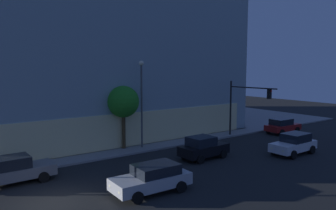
{
  "coord_description": "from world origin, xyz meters",
  "views": [
    {
      "loc": [
        -4.87,
        -17.0,
        7.1
      ],
      "look_at": [
        9.53,
        2.88,
        4.31
      ],
      "focal_mm": 35.14,
      "sensor_mm": 36.0,
      "label": 1
    }
  ],
  "objects_px": {
    "modern_building": "(72,55)",
    "car_red": "(282,126)",
    "traffic_light_far_corner": "(245,100)",
    "car_silver": "(152,178)",
    "car_grey": "(14,170)",
    "sidewalk_tree": "(123,102)",
    "car_black": "(203,147)",
    "street_lamp_sidewalk": "(142,93)",
    "car_white": "(294,144)"
  },
  "relations": [
    {
      "from": "modern_building",
      "to": "car_red",
      "type": "bearing_deg",
      "value": -47.49
    },
    {
      "from": "traffic_light_far_corner",
      "to": "car_silver",
      "type": "relative_size",
      "value": 1.22
    },
    {
      "from": "car_grey",
      "to": "sidewalk_tree",
      "type": "bearing_deg",
      "value": 19.66
    },
    {
      "from": "car_grey",
      "to": "car_black",
      "type": "relative_size",
      "value": 1.13
    },
    {
      "from": "car_black",
      "to": "car_red",
      "type": "relative_size",
      "value": 0.97
    },
    {
      "from": "street_lamp_sidewalk",
      "to": "car_silver",
      "type": "bearing_deg",
      "value": -118.12
    },
    {
      "from": "modern_building",
      "to": "car_white",
      "type": "distance_m",
      "value": 27.09
    },
    {
      "from": "car_grey",
      "to": "car_red",
      "type": "relative_size",
      "value": 1.09
    },
    {
      "from": "street_lamp_sidewalk",
      "to": "car_red",
      "type": "height_order",
      "value": "street_lamp_sidewalk"
    },
    {
      "from": "traffic_light_far_corner",
      "to": "street_lamp_sidewalk",
      "type": "bearing_deg",
      "value": 166.77
    },
    {
      "from": "car_grey",
      "to": "car_white",
      "type": "xyz_separation_m",
      "value": [
        20.21,
        -6.05,
        0.02
      ]
    },
    {
      "from": "modern_building",
      "to": "traffic_light_far_corner",
      "type": "xyz_separation_m",
      "value": [
        11.16,
        -17.59,
        -4.75
      ]
    },
    {
      "from": "car_black",
      "to": "car_white",
      "type": "bearing_deg",
      "value": -25.75
    },
    {
      "from": "modern_building",
      "to": "car_white",
      "type": "xyz_separation_m",
      "value": [
        9.9,
        -23.99,
        -7.78
      ]
    },
    {
      "from": "modern_building",
      "to": "sidewalk_tree",
      "type": "bearing_deg",
      "value": -93.34
    },
    {
      "from": "sidewalk_tree",
      "to": "car_white",
      "type": "distance_m",
      "value": 14.67
    },
    {
      "from": "car_silver",
      "to": "car_white",
      "type": "xyz_separation_m",
      "value": [
        14.09,
        0.18,
        0.03
      ]
    },
    {
      "from": "sidewalk_tree",
      "to": "car_red",
      "type": "height_order",
      "value": "sidewalk_tree"
    },
    {
      "from": "modern_building",
      "to": "car_red",
      "type": "xyz_separation_m",
      "value": [
        16.65,
        -18.16,
        -7.82
      ]
    },
    {
      "from": "traffic_light_far_corner",
      "to": "street_lamp_sidewalk",
      "type": "relative_size",
      "value": 0.74
    },
    {
      "from": "traffic_light_far_corner",
      "to": "car_white",
      "type": "xyz_separation_m",
      "value": [
        -1.26,
        -6.39,
        -3.03
      ]
    },
    {
      "from": "car_silver",
      "to": "sidewalk_tree",
      "type": "bearing_deg",
      "value": 70.81
    },
    {
      "from": "traffic_light_far_corner",
      "to": "car_black",
      "type": "height_order",
      "value": "traffic_light_far_corner"
    },
    {
      "from": "sidewalk_tree",
      "to": "car_silver",
      "type": "relative_size",
      "value": 1.18
    },
    {
      "from": "street_lamp_sidewalk",
      "to": "car_white",
      "type": "distance_m",
      "value": 13.44
    },
    {
      "from": "street_lamp_sidewalk",
      "to": "car_grey",
      "type": "xyz_separation_m",
      "value": [
        -10.95,
        -2.82,
        -4.08
      ]
    },
    {
      "from": "street_lamp_sidewalk",
      "to": "car_white",
      "type": "xyz_separation_m",
      "value": [
        9.26,
        -8.86,
        -4.06
      ]
    },
    {
      "from": "sidewalk_tree",
      "to": "car_grey",
      "type": "relative_size",
      "value": 1.17
    },
    {
      "from": "car_grey",
      "to": "car_white",
      "type": "relative_size",
      "value": 1.06
    },
    {
      "from": "car_grey",
      "to": "modern_building",
      "type": "bearing_deg",
      "value": 60.11
    },
    {
      "from": "traffic_light_far_corner",
      "to": "car_grey",
      "type": "height_order",
      "value": "traffic_light_far_corner"
    },
    {
      "from": "car_grey",
      "to": "car_black",
      "type": "height_order",
      "value": "car_black"
    },
    {
      "from": "modern_building",
      "to": "car_grey",
      "type": "xyz_separation_m",
      "value": [
        -10.31,
        -17.94,
        -7.8
      ]
    },
    {
      "from": "car_silver",
      "to": "traffic_light_far_corner",
      "type": "bearing_deg",
      "value": 23.18
    },
    {
      "from": "street_lamp_sidewalk",
      "to": "sidewalk_tree",
      "type": "distance_m",
      "value": 1.76
    },
    {
      "from": "street_lamp_sidewalk",
      "to": "car_black",
      "type": "height_order",
      "value": "street_lamp_sidewalk"
    },
    {
      "from": "car_red",
      "to": "car_black",
      "type": "bearing_deg",
      "value": -169.91
    },
    {
      "from": "traffic_light_far_corner",
      "to": "sidewalk_tree",
      "type": "bearing_deg",
      "value": 165.81
    },
    {
      "from": "car_black",
      "to": "car_silver",
      "type": "bearing_deg",
      "value": -153.31
    },
    {
      "from": "traffic_light_far_corner",
      "to": "modern_building",
      "type": "bearing_deg",
      "value": 122.38
    },
    {
      "from": "car_red",
      "to": "sidewalk_tree",
      "type": "bearing_deg",
      "value": 168.37
    },
    {
      "from": "car_black",
      "to": "car_white",
      "type": "distance_m",
      "value": 7.78
    },
    {
      "from": "modern_building",
      "to": "car_red",
      "type": "distance_m",
      "value": 25.85
    },
    {
      "from": "traffic_light_far_corner",
      "to": "sidewalk_tree",
      "type": "height_order",
      "value": "traffic_light_far_corner"
    },
    {
      "from": "sidewalk_tree",
      "to": "modern_building",
      "type": "bearing_deg",
      "value": 86.66
    },
    {
      "from": "street_lamp_sidewalk",
      "to": "car_grey",
      "type": "distance_m",
      "value": 12.02
    },
    {
      "from": "sidewalk_tree",
      "to": "car_white",
      "type": "bearing_deg",
      "value": -41.26
    },
    {
      "from": "traffic_light_far_corner",
      "to": "sidewalk_tree",
      "type": "distance_m",
      "value": 12.39
    },
    {
      "from": "modern_building",
      "to": "car_silver",
      "type": "height_order",
      "value": "modern_building"
    },
    {
      "from": "street_lamp_sidewalk",
      "to": "car_white",
      "type": "relative_size",
      "value": 1.73
    }
  ]
}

